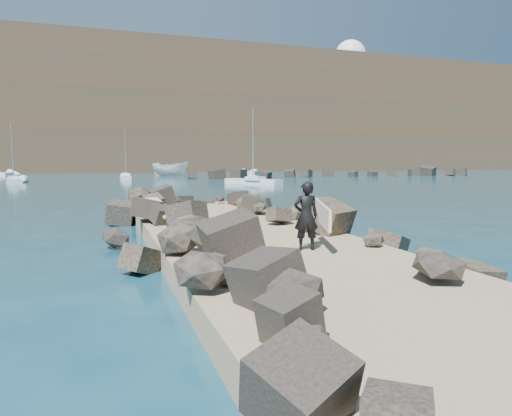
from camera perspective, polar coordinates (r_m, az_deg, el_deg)
The scene contains 16 objects.
ground at distance 15.02m, azimuth -1.24°, elevation -5.32°, with size 800.00×800.00×0.00m, color #0F384C.
jetty at distance 13.10m, azimuth 1.43°, elevation -5.66°, with size 6.00×26.00×0.60m, color #8C7759.
riprap_left at distance 12.86m, azimuth -11.62°, elevation -5.10°, with size 2.60×22.00×1.00m, color #272321.
riprap_right at distance 14.74m, azimuth 11.39°, elevation -3.67°, with size 2.60×22.00×1.00m, color #272321.
breakwater_secondary at distance 79.55m, azimuth 10.84°, elevation 4.27°, with size 52.00×4.00×1.20m, color black.
headland at distance 175.11m, azimuth -14.38°, elevation 10.16°, with size 360.00×140.00×32.00m, color #2D4919.
surfboard_resting at distance 17.66m, azimuth -11.87°, elevation -0.32°, with size 0.60×2.40×0.08m, color white.
boat_imported at distance 83.55m, azimuth -10.66°, elevation 4.82°, with size 2.49×6.62×2.56m, color silver.
surfer_with_board at distance 12.00m, azimuth 6.55°, elevation -0.96°, with size 1.16×2.16×1.80m.
radome at distance 202.67m, azimuth 11.69°, elevation 17.57°, with size 12.77×12.77×20.22m.
sailboat_a at distance 63.68m, azimuth -28.02°, elevation 3.01°, with size 2.71×6.36×7.58m.
sailboat_f at distance 118.77m, azimuth 2.28°, elevation 4.81°, with size 2.58×5.76×6.94m.
sailboat_c at distance 54.57m, azimuth -0.36°, elevation 3.33°, with size 5.47×7.45×9.23m.
sailboat_b at distance 70.39m, azimuth -15.91°, elevation 3.72°, with size 1.59×6.16×7.47m.
sailboat_d at distance 96.55m, azimuth -0.27°, elevation 4.53°, with size 4.54×6.66×8.20m.
headland_buildings at distance 170.42m, azimuth -11.95°, elevation 16.43°, with size 137.50×30.50×5.00m.
Camera 1 is at (-4.47, -14.03, 2.97)m, focal length 32.00 mm.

